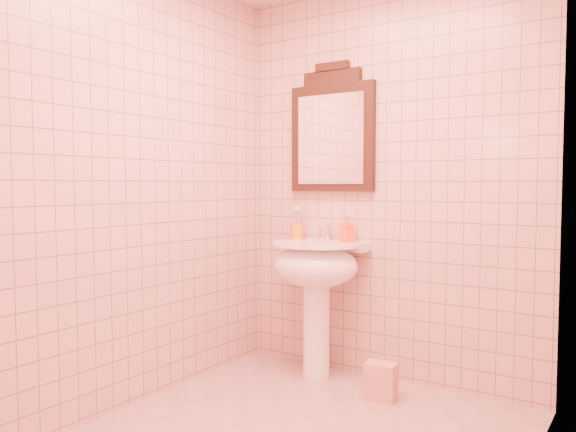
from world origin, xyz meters
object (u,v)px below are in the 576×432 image
Objects in this scene: pedestal_sink at (316,274)px; mirror at (332,132)px; soap_dispenser at (347,229)px; towel at (381,382)px; toothbrush_cup at (297,231)px.

pedestal_sink is 0.93m from mirror.
mirror is 5.15× the size of soap_dispenser.
pedestal_sink reaches higher than towel.
mirror is at bearing 90.00° from pedestal_sink.
towel is (0.51, -0.13, -0.56)m from pedestal_sink.
toothbrush_cup is at bearing 159.42° from towel.
mirror reaches higher than toothbrush_cup.
mirror is 3.96× the size of towel.
mirror is at bearing -177.22° from soap_dispenser.
mirror is at bearing 147.06° from towel.
soap_dispenser is 0.77× the size of towel.
towel is (0.36, -0.27, -0.84)m from soap_dispenser.
toothbrush_cup is 1.14m from towel.
soap_dispenser reaches higher than pedestal_sink.
pedestal_sink is at bearing -32.51° from toothbrush_cup.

